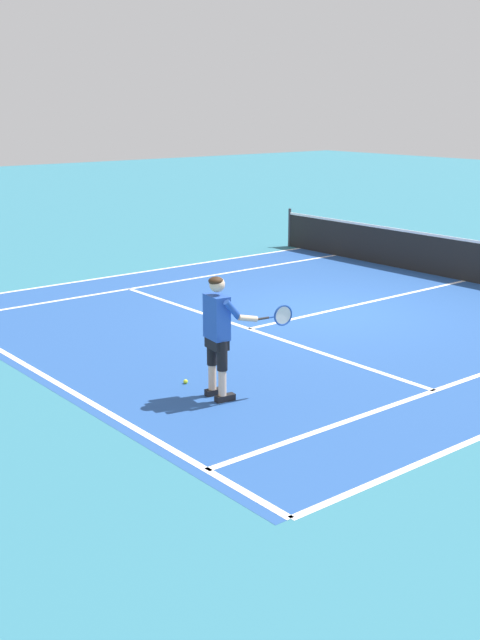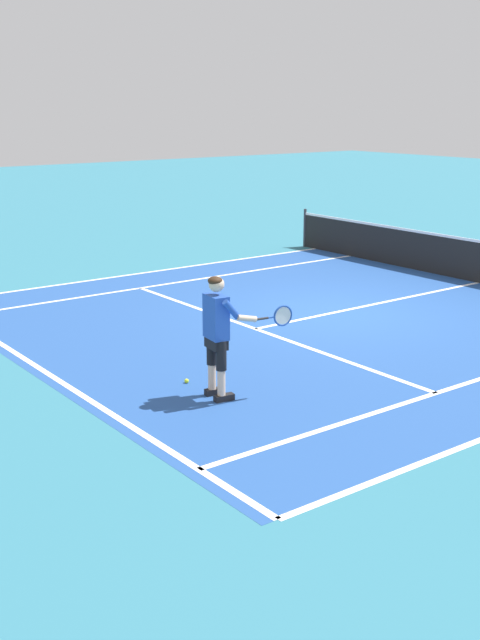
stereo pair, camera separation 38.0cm
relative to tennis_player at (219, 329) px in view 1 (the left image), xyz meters
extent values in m
plane|color=teal|center=(-2.43, 4.48, -0.99)|extent=(80.00, 80.00, 0.00)
cube|color=#234C93|center=(-2.43, 3.74, -0.99)|extent=(10.98, 10.81, 0.00)
cube|color=white|center=(-2.43, -1.47, -0.99)|extent=(10.98, 0.10, 0.01)
cube|color=white|center=(-2.43, 2.54, -0.99)|extent=(8.23, 0.10, 0.01)
cube|color=white|center=(-2.43, 5.74, -0.99)|extent=(0.10, 6.40, 0.01)
cube|color=white|center=(-6.55, 3.74, -0.99)|extent=(0.10, 10.41, 0.01)
cube|color=white|center=(-7.92, 3.74, -0.99)|extent=(0.10, 10.41, 0.01)
cylinder|color=#333338|center=(-8.37, 8.94, -0.45)|extent=(0.08, 0.08, 1.07)
cube|color=black|center=(-2.43, 8.94, -0.53)|extent=(11.84, 0.02, 0.91)
cube|color=white|center=(-2.43, 8.94, -0.05)|extent=(11.84, 0.03, 0.06)
cube|color=black|center=(-0.14, 0.03, -0.94)|extent=(0.15, 0.29, 0.09)
cube|color=black|center=(0.13, -0.01, -0.94)|extent=(0.15, 0.29, 0.09)
cylinder|color=beige|center=(-0.15, -0.01, -0.72)|extent=(0.11, 0.11, 0.36)
cylinder|color=black|center=(-0.15, -0.01, -0.33)|extent=(0.14, 0.14, 0.41)
cylinder|color=beige|center=(0.13, -0.05, -0.72)|extent=(0.11, 0.11, 0.36)
cylinder|color=black|center=(0.13, -0.05, -0.33)|extent=(0.14, 0.14, 0.41)
cube|color=black|center=(-0.01, -0.03, -0.17)|extent=(0.36, 0.24, 0.20)
cube|color=#234CAD|center=(-0.01, -0.03, 0.17)|extent=(0.41, 0.27, 0.60)
cylinder|color=beige|center=(-0.25, 0.01, 0.12)|extent=(0.09, 0.09, 0.62)
cylinder|color=#234CAD|center=(0.26, 0.03, 0.32)|extent=(0.13, 0.27, 0.29)
cylinder|color=beige|center=(0.33, 0.23, 0.18)|extent=(0.12, 0.30, 0.14)
sphere|color=beige|center=(-0.01, -0.02, 0.62)|extent=(0.21, 0.21, 0.21)
ellipsoid|color=#382314|center=(-0.01, -0.04, 0.67)|extent=(0.23, 0.23, 0.12)
cylinder|color=#232326|center=(0.38, 0.44, 0.15)|extent=(0.06, 0.20, 0.03)
cylinder|color=#1E479E|center=(0.40, 0.59, 0.15)|extent=(0.04, 0.10, 0.02)
torus|color=#1E479E|center=(0.42, 0.78, 0.15)|extent=(0.07, 0.30, 0.30)
cylinder|color=silver|center=(0.42, 0.78, 0.15)|extent=(0.04, 0.25, 0.25)
sphere|color=#CCE02D|center=(-0.77, -0.03, -0.96)|extent=(0.07, 0.07, 0.07)
camera|label=1|loc=(8.17, -6.24, 2.92)|focal=44.63mm
camera|label=2|loc=(8.40, -5.94, 2.92)|focal=44.63mm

